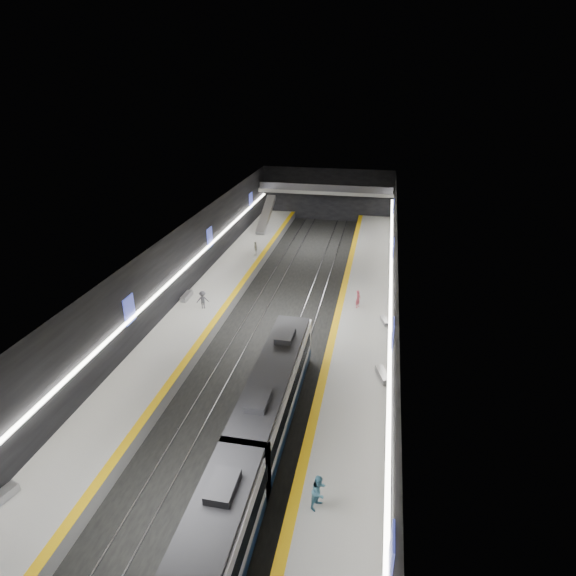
% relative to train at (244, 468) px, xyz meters
% --- Properties ---
extents(ground, '(70.00, 70.00, 0.00)m').
position_rel_train_xyz_m(ground, '(-2.50, 19.61, -2.20)').
color(ground, black).
rests_on(ground, ground).
extents(ceiling, '(20.00, 70.00, 0.04)m').
position_rel_train_xyz_m(ceiling, '(-2.50, 19.61, 5.80)').
color(ceiling, beige).
rests_on(ceiling, wall_left).
extents(wall_left, '(0.04, 70.00, 8.00)m').
position_rel_train_xyz_m(wall_left, '(-12.50, 19.61, 1.80)').
color(wall_left, black).
rests_on(wall_left, ground).
extents(wall_right, '(0.04, 70.00, 8.00)m').
position_rel_train_xyz_m(wall_right, '(7.50, 19.61, 1.80)').
color(wall_right, black).
rests_on(wall_right, ground).
extents(wall_back, '(20.00, 0.04, 8.00)m').
position_rel_train_xyz_m(wall_back, '(-2.50, 54.61, 1.80)').
color(wall_back, black).
rests_on(wall_back, ground).
extents(platform_left, '(5.00, 70.00, 1.00)m').
position_rel_train_xyz_m(platform_left, '(-10.00, 19.61, -1.70)').
color(platform_left, slate).
rests_on(platform_left, ground).
extents(tile_surface_left, '(5.00, 70.00, 0.02)m').
position_rel_train_xyz_m(tile_surface_left, '(-10.00, 19.61, -1.19)').
color(tile_surface_left, '#999994').
rests_on(tile_surface_left, platform_left).
extents(tactile_strip_left, '(0.60, 70.00, 0.02)m').
position_rel_train_xyz_m(tactile_strip_left, '(-7.80, 19.61, -1.18)').
color(tactile_strip_left, '#E9AF0C').
rests_on(tactile_strip_left, platform_left).
extents(platform_right, '(5.00, 70.00, 1.00)m').
position_rel_train_xyz_m(platform_right, '(5.00, 19.61, -1.70)').
color(platform_right, slate).
rests_on(platform_right, ground).
extents(tile_surface_right, '(5.00, 70.00, 0.02)m').
position_rel_train_xyz_m(tile_surface_right, '(5.00, 19.61, -1.19)').
color(tile_surface_right, '#999994').
rests_on(tile_surface_right, platform_right).
extents(tactile_strip_right, '(0.60, 70.00, 0.02)m').
position_rel_train_xyz_m(tactile_strip_right, '(2.80, 19.61, -1.18)').
color(tactile_strip_right, '#E9AF0C').
rests_on(tactile_strip_right, platform_right).
extents(rails, '(6.52, 70.00, 0.12)m').
position_rel_train_xyz_m(rails, '(-2.50, 19.61, -2.14)').
color(rails, gray).
rests_on(rails, ground).
extents(train, '(2.69, 28.84, 3.60)m').
position_rel_train_xyz_m(train, '(0.00, 0.00, 0.00)').
color(train, '#0F2038').
rests_on(train, ground).
extents(ad_posters, '(19.94, 53.50, 2.20)m').
position_rel_train_xyz_m(ad_posters, '(-2.50, 20.61, 2.30)').
color(ad_posters, '#3D46B7').
rests_on(ad_posters, wall_left).
extents(cove_light_left, '(0.25, 68.60, 0.12)m').
position_rel_train_xyz_m(cove_light_left, '(-12.30, 19.61, 1.60)').
color(cove_light_left, white).
rests_on(cove_light_left, wall_left).
extents(cove_light_right, '(0.25, 68.60, 0.12)m').
position_rel_train_xyz_m(cove_light_right, '(7.30, 19.61, 1.60)').
color(cove_light_right, white).
rests_on(cove_light_right, wall_right).
extents(mezzanine_bridge, '(20.00, 3.00, 1.50)m').
position_rel_train_xyz_m(mezzanine_bridge, '(-2.50, 52.53, 2.84)').
color(mezzanine_bridge, gray).
rests_on(mezzanine_bridge, wall_left).
extents(escalator, '(1.20, 7.50, 3.92)m').
position_rel_train_xyz_m(escalator, '(-10.00, 45.61, 0.70)').
color(escalator, '#99999E').
rests_on(escalator, platform_left).
extents(bench_left_far, '(0.56, 1.98, 0.48)m').
position_rel_train_xyz_m(bench_left_far, '(-12.00, 21.21, -0.95)').
color(bench_left_far, '#99999E').
rests_on(bench_left_far, platform_left).
extents(bench_right_near, '(1.16, 2.08, 0.49)m').
position_rel_train_xyz_m(bench_right_near, '(7.00, 11.46, -0.95)').
color(bench_right_near, '#99999E').
rests_on(bench_right_near, platform_right).
extents(bench_right_far, '(0.88, 1.64, 0.39)m').
position_rel_train_xyz_m(bench_right_far, '(7.00, 19.97, -1.00)').
color(bench_right_far, '#99999E').
rests_on(bench_right_far, platform_right).
extents(passenger_right_a, '(0.60, 0.73, 1.71)m').
position_rel_train_xyz_m(passenger_right_a, '(4.47, 22.59, -0.34)').
color(passenger_right_a, '#C24858').
rests_on(passenger_right_a, platform_right).
extents(passenger_right_b, '(1.10, 1.19, 1.97)m').
position_rel_train_xyz_m(passenger_right_b, '(4.06, -0.59, -0.21)').
color(passenger_right_b, teal).
rests_on(passenger_right_b, platform_right).
extents(passenger_left_a, '(0.66, 1.07, 1.70)m').
position_rel_train_xyz_m(passenger_left_a, '(-8.53, 34.35, -0.34)').
color(passenger_left_a, '#BAB8AA').
rests_on(passenger_left_a, platform_left).
extents(passenger_left_b, '(1.27, 0.98, 1.73)m').
position_rel_train_xyz_m(passenger_left_b, '(-9.66, 19.55, -0.33)').
color(passenger_left_b, '#47474F').
rests_on(passenger_left_b, platform_left).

